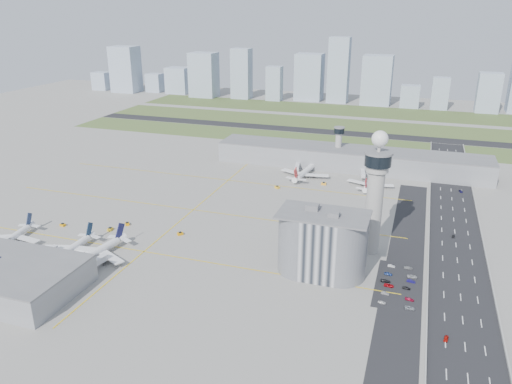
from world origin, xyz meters
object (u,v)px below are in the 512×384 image
(tug_2, at_px, (127,224))
(jet_bridge_near_1, at_px, (34,261))
(car_lot_0, at_px, (382,302))
(car_lot_9, at_px, (411,281))
(admin_building, at_px, (322,244))
(car_lot_1, at_px, (385,293))
(car_hw_0, at_px, (446,339))
(airplane_near_b, at_px, (69,246))
(airplane_near_c, at_px, (94,249))
(jet_bridge_near_2, at_px, (85,271))
(car_lot_6, at_px, (410,308))
(tug_1, at_px, (110,229))
(car_lot_2, at_px, (389,285))
(car_lot_3, at_px, (385,281))
(tug_5, at_px, (324,183))
(car_lot_7, at_px, (410,299))
(airplane_near_a, at_px, (11,234))
(airplane_far_a, at_px, (305,168))
(jet_bridge_far_1, at_px, (362,172))
(tug_4, at_px, (277,187))
(jet_bridge_far_0, at_px, (298,166))
(car_hw_4, at_px, (440,164))
(airplane_far_b, at_px, (371,179))
(car_lot_10, at_px, (412,277))
(car_lot_4, at_px, (388,274))
(secondary_tower, at_px, (338,143))
(car_lot_11, at_px, (408,268))
(car_lot_5, at_px, (391,266))
(tug_0, at_px, (63,225))
(tug_3, at_px, (180,233))
(car_hw_1, at_px, (453,236))
(control_tower, at_px, (376,188))

(tug_2, bearing_deg, jet_bridge_near_1, 36.89)
(car_lot_0, relative_size, car_lot_9, 0.89)
(admin_building, xyz_separation_m, car_lot_1, (31.20, -10.07, -14.72))
(tug_2, bearing_deg, car_hw_0, 125.41)
(airplane_near_b, distance_m, car_lot_0, 156.35)
(airplane_near_c, distance_m, car_lot_0, 141.79)
(jet_bridge_near_2, bearing_deg, tug_2, 23.39)
(tug_2, distance_m, car_lot_6, 165.03)
(tug_1, relative_size, car_lot_0, 0.97)
(car_lot_2, relative_size, car_lot_3, 1.01)
(tug_5, xyz_separation_m, car_lot_7, (65.08, -136.17, -0.46))
(airplane_near_a, xyz_separation_m, airplane_far_a, (123.80, 160.61, 0.92))
(jet_bridge_far_1, bearing_deg, airplane_near_c, -42.06)
(airplane_near_a, relative_size, jet_bridge_near_2, 2.70)
(tug_5, height_order, car_lot_1, tug_5)
(tug_4, bearing_deg, jet_bridge_far_0, -148.46)
(airplane_far_a, height_order, car_hw_4, airplane_far_a)
(airplane_far_a, xyz_separation_m, airplane_far_b, (49.11, -6.48, -0.74))
(jet_bridge_near_2, distance_m, car_hw_0, 161.26)
(car_lot_6, bearing_deg, tug_5, 27.98)
(airplane_near_c, bearing_deg, car_lot_0, 102.41)
(tug_5, bearing_deg, airplane_near_a, 135.20)
(car_lot_10, bearing_deg, airplane_near_b, 97.19)
(jet_bridge_far_1, xyz_separation_m, car_lot_4, (31.08, -146.03, -2.20))
(car_hw_4, bearing_deg, airplane_far_a, -143.07)
(secondary_tower, distance_m, airplane_near_b, 221.71)
(car_lot_7, bearing_deg, airplane_far_a, 36.55)
(admin_building, xyz_separation_m, car_hw_4, (56.24, 201.62, -14.76))
(car_lot_3, relative_size, car_lot_11, 1.05)
(airplane_far_b, distance_m, car_hw_4, 84.42)
(car_lot_0, bearing_deg, airplane_far_b, 14.44)
(airplane_near_a, xyz_separation_m, tug_5, (140.96, 146.51, -4.28))
(airplane_near_b, bearing_deg, car_lot_2, 97.33)
(car_lot_4, bearing_deg, car_lot_6, -153.28)
(tug_1, xyz_separation_m, car_lot_0, (154.28, -26.83, -0.38))
(airplane_near_a, relative_size, jet_bridge_far_0, 2.70)
(tug_2, bearing_deg, car_lot_9, 137.56)
(car_lot_5, bearing_deg, tug_0, 98.47)
(airplane_far_a, bearing_deg, jet_bridge_far_0, 38.27)
(airplane_near_b, height_order, jet_bridge_far_1, airplane_near_b)
(airplane_far_a, relative_size, car_lot_10, 9.68)
(secondary_tower, height_order, car_lot_1, secondary_tower)
(secondary_tower, relative_size, tug_3, 10.36)
(car_lot_0, relative_size, car_hw_1, 0.89)
(car_lot_6, bearing_deg, car_lot_2, 35.53)
(airplane_near_b, bearing_deg, secondary_tower, 151.92)
(admin_building, relative_size, car_lot_4, 10.96)
(airplane_near_a, relative_size, car_lot_1, 10.72)
(control_tower, relative_size, airplane_near_a, 1.70)
(control_tower, xyz_separation_m, tug_0, (-173.55, -24.62, -34.14))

